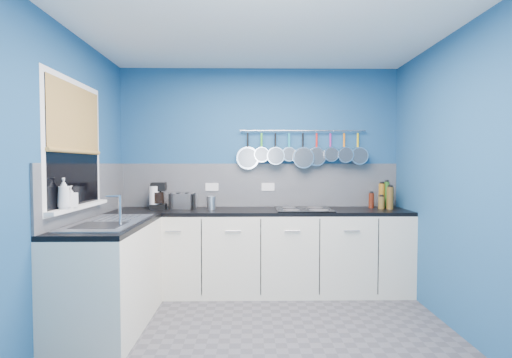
{
  "coord_description": "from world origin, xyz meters",
  "views": [
    {
      "loc": [
        -0.1,
        -2.84,
        1.39
      ],
      "look_at": [
        -0.05,
        0.75,
        1.25
      ],
      "focal_mm": 26.15,
      "sensor_mm": 36.0,
      "label": 1
    }
  ],
  "objects_px": {
    "paper_towel": "(155,198)",
    "soap_bottle_a": "(64,193)",
    "canister": "(211,203)",
    "hob": "(303,209)",
    "toaster": "(183,201)",
    "soap_bottle_b": "(71,197)",
    "coffee_maker": "(158,196)"
  },
  "relations": [
    {
      "from": "paper_towel",
      "to": "soap_bottle_a",
      "type": "bearing_deg",
      "value": -106.83
    },
    {
      "from": "soap_bottle_a",
      "to": "canister",
      "type": "distance_m",
      "value": 1.59
    },
    {
      "from": "paper_towel",
      "to": "hob",
      "type": "distance_m",
      "value": 1.63
    },
    {
      "from": "toaster",
      "to": "canister",
      "type": "relative_size",
      "value": 1.86
    },
    {
      "from": "paper_towel",
      "to": "canister",
      "type": "relative_size",
      "value": 1.8
    },
    {
      "from": "hob",
      "to": "soap_bottle_b",
      "type": "bearing_deg",
      "value": -152.43
    },
    {
      "from": "canister",
      "to": "hob",
      "type": "relative_size",
      "value": 0.24
    },
    {
      "from": "soap_bottle_a",
      "to": "canister",
      "type": "relative_size",
      "value": 1.69
    },
    {
      "from": "soap_bottle_b",
      "to": "hob",
      "type": "relative_size",
      "value": 0.29
    },
    {
      "from": "soap_bottle_a",
      "to": "hob",
      "type": "relative_size",
      "value": 0.4
    },
    {
      "from": "soap_bottle_b",
      "to": "canister",
      "type": "bearing_deg",
      "value": 48.11
    },
    {
      "from": "hob",
      "to": "soap_bottle_a",
      "type": "bearing_deg",
      "value": -150.06
    },
    {
      "from": "soap_bottle_b",
      "to": "paper_towel",
      "type": "distance_m",
      "value": 1.19
    },
    {
      "from": "canister",
      "to": "soap_bottle_a",
      "type": "bearing_deg",
      "value": -129.27
    },
    {
      "from": "soap_bottle_b",
      "to": "coffee_maker",
      "type": "distance_m",
      "value": 1.22
    },
    {
      "from": "hob",
      "to": "coffee_maker",
      "type": "bearing_deg",
      "value": 176.3
    },
    {
      "from": "soap_bottle_b",
      "to": "canister",
      "type": "distance_m",
      "value": 1.5
    },
    {
      "from": "canister",
      "to": "hob",
      "type": "height_order",
      "value": "canister"
    },
    {
      "from": "paper_towel",
      "to": "hob",
      "type": "bearing_deg",
      "value": -2.86
    },
    {
      "from": "soap_bottle_a",
      "to": "paper_towel",
      "type": "distance_m",
      "value": 1.3
    },
    {
      "from": "soap_bottle_a",
      "to": "hob",
      "type": "height_order",
      "value": "soap_bottle_a"
    },
    {
      "from": "hob",
      "to": "paper_towel",
      "type": "bearing_deg",
      "value": 177.14
    },
    {
      "from": "paper_towel",
      "to": "coffee_maker",
      "type": "bearing_deg",
      "value": 30.68
    },
    {
      "from": "soap_bottle_a",
      "to": "hob",
      "type": "distance_m",
      "value": 2.32
    },
    {
      "from": "paper_towel",
      "to": "canister",
      "type": "distance_m",
      "value": 0.63
    },
    {
      "from": "toaster",
      "to": "hob",
      "type": "relative_size",
      "value": 0.44
    },
    {
      "from": "canister",
      "to": "paper_towel",
      "type": "bearing_deg",
      "value": 178.84
    },
    {
      "from": "coffee_maker",
      "to": "toaster",
      "type": "distance_m",
      "value": 0.27
    },
    {
      "from": "coffee_maker",
      "to": "hob",
      "type": "distance_m",
      "value": 1.6
    },
    {
      "from": "toaster",
      "to": "canister",
      "type": "distance_m",
      "value": 0.33
    },
    {
      "from": "soap_bottle_a",
      "to": "hob",
      "type": "bearing_deg",
      "value": 29.94
    },
    {
      "from": "soap_bottle_b",
      "to": "hob",
      "type": "distance_m",
      "value": 2.27
    }
  ]
}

